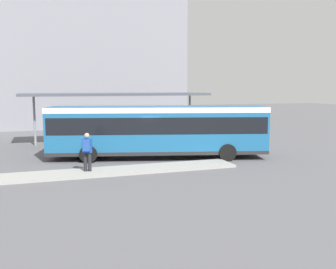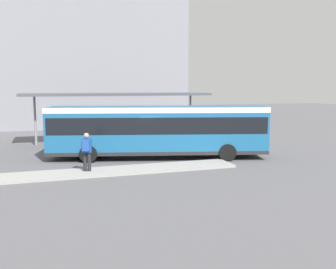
# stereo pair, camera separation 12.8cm
# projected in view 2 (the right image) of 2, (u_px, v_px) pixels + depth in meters

# --- Properties ---
(ground_plane) EXTENTS (120.00, 120.00, 0.00)m
(ground_plane) POSITION_uv_depth(u_px,v_px,m) (158.00, 158.00, 21.59)
(ground_plane) COLOR #5B5B60
(curb_island) EXTENTS (11.22, 1.80, 0.12)m
(curb_island) POSITION_uv_depth(u_px,v_px,m) (124.00, 170.00, 18.08)
(curb_island) COLOR #9E9E99
(curb_island) RESTS_ON ground_plane
(city_bus) EXTENTS (12.48, 5.55, 2.96)m
(city_bus) POSITION_uv_depth(u_px,v_px,m) (158.00, 128.00, 21.38)
(city_bus) COLOR #1E6093
(city_bus) RESTS_ON ground_plane
(pedestrian_waiting) EXTENTS (0.49, 0.54, 1.81)m
(pedestrian_waiting) POSITION_uv_depth(u_px,v_px,m) (87.00, 149.00, 17.46)
(pedestrian_waiting) COLOR #232328
(pedestrian_waiting) RESTS_ON curb_island
(bicycle_orange) EXTENTS (0.48, 1.75, 0.76)m
(bicycle_orange) POSITION_uv_depth(u_px,v_px,m) (256.00, 137.00, 27.84)
(bicycle_orange) COLOR black
(bicycle_orange) RESTS_ON ground_plane
(bicycle_white) EXTENTS (0.48, 1.60, 0.69)m
(bicycle_white) POSITION_uv_depth(u_px,v_px,m) (250.00, 136.00, 28.49)
(bicycle_white) COLOR black
(bicycle_white) RESTS_ON ground_plane
(bicycle_green) EXTENTS (0.48, 1.71, 0.74)m
(bicycle_green) POSITION_uv_depth(u_px,v_px,m) (246.00, 135.00, 29.19)
(bicycle_green) COLOR black
(bicycle_green) RESTS_ON ground_plane
(bicycle_yellow) EXTENTS (0.48, 1.81, 0.78)m
(bicycle_yellow) POSITION_uv_depth(u_px,v_px,m) (243.00, 133.00, 29.90)
(bicycle_yellow) COLOR black
(bicycle_yellow) RESTS_ON ground_plane
(station_shelter) EXTENTS (13.66, 3.49, 3.62)m
(station_shelter) POSITION_uv_depth(u_px,v_px,m) (117.00, 95.00, 27.61)
(station_shelter) COLOR #4C515B
(station_shelter) RESTS_ON ground_plane
(station_building) EXTENTS (24.05, 11.14, 16.75)m
(station_building) POSITION_uv_depth(u_px,v_px,m) (66.00, 47.00, 40.29)
(station_building) COLOR gray
(station_building) RESTS_ON ground_plane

